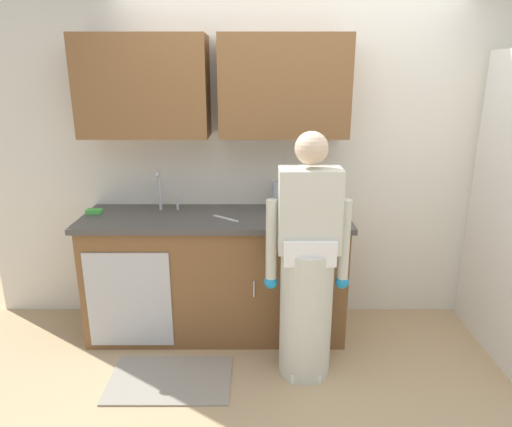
{
  "coord_description": "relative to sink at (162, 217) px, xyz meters",
  "views": [
    {
      "loc": [
        -0.25,
        -2.5,
        1.93
      ],
      "look_at": [
        -0.25,
        0.55,
        1.0
      ],
      "focal_mm": 31.97,
      "sensor_mm": 36.0,
      "label": 1
    }
  ],
  "objects": [
    {
      "name": "kitchen_wall_with_uppers",
      "position": [
        0.81,
        0.29,
        0.55
      ],
      "size": [
        4.8,
        0.44,
        2.7
      ],
      "color": "silver",
      "rests_on": "ground"
    },
    {
      "name": "countertop",
      "position": [
        0.39,
        -0.01,
        -0.01
      ],
      "size": [
        1.96,
        0.66,
        0.04
      ],
      "primitive_type": "cube",
      "color": "#474442",
      "rests_on": "counter_cabinet"
    },
    {
      "name": "bottle_cleaner_spray",
      "position": [
        1.14,
        0.23,
        0.15
      ],
      "size": [
        0.07,
        0.07,
        0.26
      ],
      "primitive_type": "cylinder",
      "color": "silver",
      "rests_on": "countertop"
    },
    {
      "name": "counter_cabinet",
      "position": [
        0.39,
        -0.01,
        -0.48
      ],
      "size": [
        1.9,
        0.62,
        0.9
      ],
      "color": "brown",
      "rests_on": "ground"
    },
    {
      "name": "bottle_water_tall",
      "position": [
        1.19,
        0.15,
        0.13
      ],
      "size": [
        0.07,
        0.07,
        0.24
      ],
      "primitive_type": "cylinder",
      "color": "#D8D14C",
      "rests_on": "countertop"
    },
    {
      "name": "sponge",
      "position": [
        -0.52,
        0.05,
        0.03
      ],
      "size": [
        0.11,
        0.07,
        0.03
      ],
      "primitive_type": "cube",
      "color": "#4CBF4C",
      "rests_on": "countertop"
    },
    {
      "name": "cup_by_sink",
      "position": [
        1.18,
        -0.13,
        0.06
      ],
      "size": [
        0.08,
        0.08,
        0.1
      ],
      "primitive_type": "cylinder",
      "color": "white",
      "rests_on": "countertop"
    },
    {
      "name": "knife_on_counter",
      "position": [
        0.47,
        -0.09,
        0.02
      ],
      "size": [
        0.2,
        0.17,
        0.01
      ],
      "primitive_type": "cube",
      "rotation": [
        0.0,
        0.0,
        5.59
      ],
      "color": "silver",
      "rests_on": "countertop"
    },
    {
      "name": "bottle_dish_liquid",
      "position": [
        0.85,
        0.22,
        0.12
      ],
      "size": [
        0.07,
        0.07,
        0.21
      ],
      "primitive_type": "cylinder",
      "color": "silver",
      "rests_on": "countertop"
    },
    {
      "name": "person_at_sink",
      "position": [
        1.02,
        -0.54,
        -0.23
      ],
      "size": [
        0.55,
        0.34,
        1.62
      ],
      "color": "white",
      "rests_on": "ground"
    },
    {
      "name": "sink",
      "position": [
        0.0,
        0.0,
        0.0
      ],
      "size": [
        0.5,
        0.36,
        0.35
      ],
      "color": "#B7BABF",
      "rests_on": "counter_cabinet"
    },
    {
      "name": "floor_mat",
      "position": [
        0.13,
        -0.66,
        -0.92
      ],
      "size": [
        0.8,
        0.5,
        0.01
      ],
      "primitive_type": "cube",
      "color": "gray",
      "rests_on": "ground"
    },
    {
      "name": "closet_door_panel",
      "position": [
        2.39,
        -0.31,
        0.12
      ],
      "size": [
        0.04,
        1.1,
        2.1
      ],
      "primitive_type": "cube",
      "rotation": [
        0.0,
        0.0,
        1.57
      ],
      "color": "silver",
      "rests_on": "ground"
    },
    {
      "name": "ground_plane",
      "position": [
        0.94,
        -0.71,
        -0.93
      ],
      "size": [
        9.0,
        9.0,
        0.0
      ],
      "primitive_type": "plane",
      "color": "tan"
    }
  ]
}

